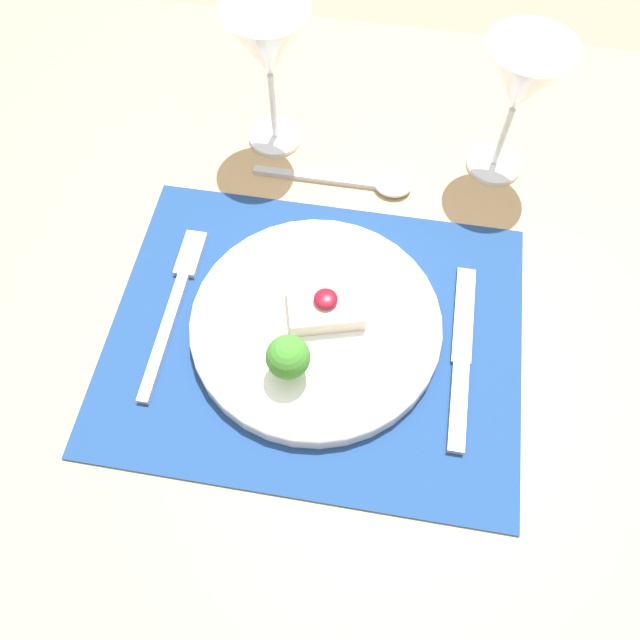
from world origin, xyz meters
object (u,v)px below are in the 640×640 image
object	(u,v)px
fork	(176,298)
dinner_plate	(319,324)
spoon	(366,183)
wine_glass_near	(522,83)
wine_glass_far	(268,48)
knife	(461,367)

from	to	relation	value
fork	dinner_plate	bearing A→B (deg)	-2.10
spoon	wine_glass_near	distance (m)	0.20
spoon	wine_glass_far	bearing A→B (deg)	152.87
dinner_plate	spoon	world-z (taller)	dinner_plate
knife	spoon	xyz separation A→B (m)	(-0.13, 0.23, -0.00)
knife	wine_glass_near	world-z (taller)	wine_glass_near
knife	wine_glass_near	size ratio (longest dim) A/B	1.23
knife	fork	bearing A→B (deg)	176.87
wine_glass_near	wine_glass_far	distance (m)	0.28
spoon	wine_glass_far	size ratio (longest dim) A/B	1.08
dinner_plate	knife	size ratio (longest dim) A/B	1.24
wine_glass_far	fork	bearing A→B (deg)	-102.70
fork	knife	size ratio (longest dim) A/B	1.00
dinner_plate	fork	distance (m)	0.16
spoon	fork	bearing A→B (deg)	-134.50
fork	knife	xyz separation A→B (m)	(0.31, -0.03, 0.00)
dinner_plate	fork	world-z (taller)	dinner_plate
knife	spoon	size ratio (longest dim) A/B	1.09
wine_glass_near	knife	bearing A→B (deg)	-95.14
knife	dinner_plate	bearing A→B (deg)	175.34
dinner_plate	wine_glass_far	bearing A→B (deg)	110.71
dinner_plate	fork	xyz separation A→B (m)	(-0.16, 0.01, -0.01)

